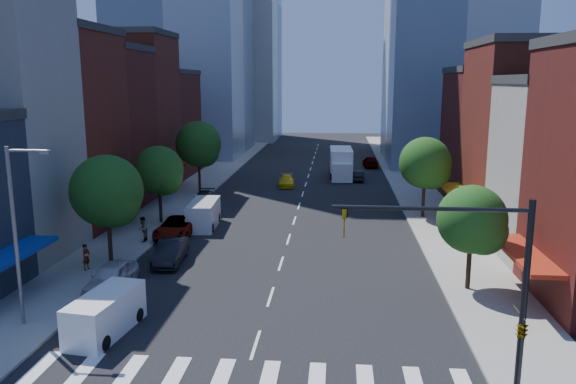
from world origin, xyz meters
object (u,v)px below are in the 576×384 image
(cargo_van_near, at_px, (104,315))
(cargo_van_far, at_px, (203,215))
(parked_car_third, at_px, (176,227))
(pedestrian_far, at_px, (143,229))
(parked_car_second, at_px, (171,252))
(traffic_car_oncoming, at_px, (358,176))
(taxi, at_px, (287,181))
(pedestrian_near, at_px, (86,257))
(parked_car_front, at_px, (111,277))
(traffic_car_far, at_px, (370,162))
(box_truck, at_px, (341,164))
(parked_car_rear, at_px, (204,198))

(cargo_van_near, height_order, cargo_van_far, cargo_van_far)
(parked_car_third, relative_size, cargo_van_far, 1.04)
(cargo_van_far, bearing_deg, pedestrian_far, -127.83)
(parked_car_second, xyz_separation_m, traffic_car_oncoming, (13.88, 33.36, -0.15))
(taxi, xyz_separation_m, traffic_car_oncoming, (8.56, 4.41, -0.00))
(pedestrian_far, bearing_deg, pedestrian_near, -17.58)
(pedestrian_far, bearing_deg, parked_car_front, 3.21)
(cargo_van_far, bearing_deg, pedestrian_near, -116.10)
(traffic_car_oncoming, bearing_deg, cargo_van_far, 63.86)
(taxi, bearing_deg, traffic_car_far, 51.27)
(cargo_van_near, distance_m, taxi, 40.35)
(parked_car_front, bearing_deg, pedestrian_far, 99.98)
(parked_car_third, height_order, taxi, parked_car_third)
(box_truck, height_order, pedestrian_far, box_truck)
(pedestrian_near, bearing_deg, parked_car_front, -123.53)
(parked_car_rear, height_order, pedestrian_far, pedestrian_far)
(taxi, bearing_deg, traffic_car_oncoming, 22.44)
(box_truck, bearing_deg, parked_car_front, -110.12)
(parked_car_third, relative_size, box_truck, 0.62)
(traffic_car_far, bearing_deg, parked_car_front, 66.46)
(cargo_van_near, relative_size, pedestrian_far, 2.59)
(taxi, bearing_deg, parked_car_rear, -128.69)
(parked_car_third, bearing_deg, parked_car_second, -78.03)
(parked_car_front, bearing_deg, pedestrian_near, 135.05)
(parked_car_front, height_order, cargo_van_near, cargo_van_near)
(cargo_van_near, xyz_separation_m, cargo_van_far, (0.03, 20.52, 0.11))
(parked_car_third, xyz_separation_m, traffic_car_oncoming, (15.37, 27.00, -0.14))
(cargo_van_near, bearing_deg, parked_car_rear, 101.75)
(traffic_car_oncoming, bearing_deg, traffic_car_far, -96.46)
(parked_car_rear, xyz_separation_m, taxi, (7.32, 10.91, -0.03))
(parked_car_rear, bearing_deg, pedestrian_near, -102.47)
(parked_car_second, distance_m, box_truck, 37.59)
(box_truck, bearing_deg, taxi, -135.14)
(traffic_car_oncoming, bearing_deg, parked_car_second, 71.42)
(box_truck, distance_m, pedestrian_near, 41.47)
(taxi, relative_size, pedestrian_far, 2.29)
(cargo_van_far, relative_size, pedestrian_far, 2.80)
(cargo_van_far, height_order, box_truck, box_truck)
(pedestrian_near, bearing_deg, parked_car_second, -52.39)
(traffic_car_oncoming, distance_m, pedestrian_near, 40.29)
(parked_car_front, xyz_separation_m, box_truck, (13.73, 41.02, 0.91))
(cargo_van_near, height_order, pedestrian_far, pedestrian_far)
(pedestrian_far, bearing_deg, box_truck, 148.63)
(parked_car_rear, height_order, cargo_van_near, cargo_van_near)
(traffic_car_far, relative_size, pedestrian_far, 2.41)
(traffic_car_oncoming, bearing_deg, pedestrian_far, 63.08)
(parked_car_front, distance_m, parked_car_second, 5.68)
(box_truck, bearing_deg, traffic_car_far, 63.36)
(parked_car_second, bearing_deg, pedestrian_near, -159.14)
(parked_car_rear, xyz_separation_m, cargo_van_far, (2.01, -8.57, 0.45))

